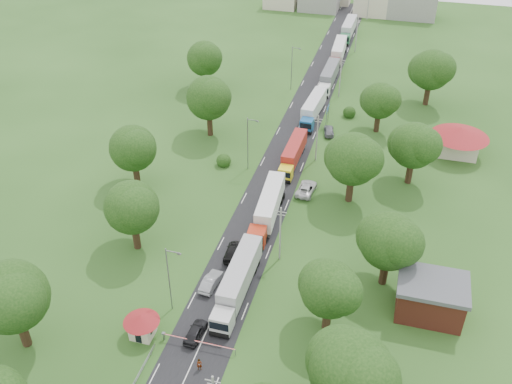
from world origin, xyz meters
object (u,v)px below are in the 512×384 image
(boom_barrier, at_px, (188,340))
(info_sign, at_px, (328,112))
(guard_booth, at_px, (142,323))
(truck_0, at_px, (238,281))
(car_lane_mid, at_px, (211,281))
(pedestrian_near, at_px, (199,365))
(car_lane_front, at_px, (195,332))

(boom_barrier, bearing_deg, info_sign, 83.76)
(boom_barrier, bearing_deg, guard_booth, -179.99)
(truck_0, bearing_deg, car_lane_mid, 173.54)
(info_sign, height_order, pedestrian_near, info_sign)
(car_lane_front, bearing_deg, info_sign, -92.70)
(info_sign, height_order, car_lane_mid, info_sign)
(guard_booth, xyz_separation_m, info_sign, (12.40, 60.00, 0.84))
(boom_barrier, relative_size, info_sign, 2.25)
(pedestrian_near, bearing_deg, boom_barrier, 109.61)
(guard_booth, height_order, pedestrian_near, guard_booth)
(guard_booth, relative_size, car_lane_mid, 0.92)
(guard_booth, bearing_deg, car_lane_front, 13.61)
(boom_barrier, bearing_deg, truck_0, 71.91)
(boom_barrier, height_order, info_sign, info_sign)
(info_sign, distance_m, car_lane_mid, 50.30)
(guard_booth, height_order, info_sign, info_sign)
(info_sign, xyz_separation_m, car_lane_mid, (-7.23, -49.73, -2.22))
(truck_0, bearing_deg, boom_barrier, -108.09)
(car_lane_front, bearing_deg, boom_barrier, 79.95)
(car_lane_mid, relative_size, pedestrian_near, 2.84)
(info_sign, distance_m, car_lane_front, 58.87)
(guard_booth, bearing_deg, boom_barrier, 0.01)
(guard_booth, height_order, truck_0, truck_0)
(boom_barrier, relative_size, car_lane_front, 2.10)
(guard_booth, distance_m, car_lane_front, 6.53)
(guard_booth, bearing_deg, car_lane_mid, 63.27)
(boom_barrier, xyz_separation_m, guard_booth, (-5.84, -0.00, 1.27))
(car_lane_front, xyz_separation_m, pedestrian_near, (2.16, -4.53, 0.09))
(truck_0, relative_size, car_lane_mid, 3.22)
(info_sign, distance_m, truck_0, 50.29)
(guard_booth, relative_size, truck_0, 0.29)
(truck_0, xyz_separation_m, pedestrian_near, (-0.69, -12.86, -1.42))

